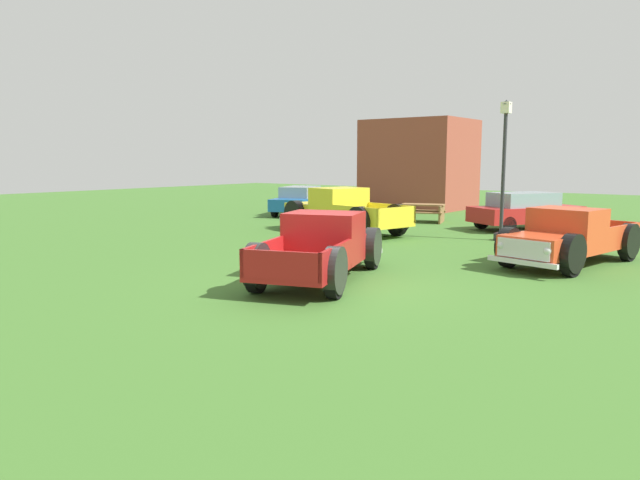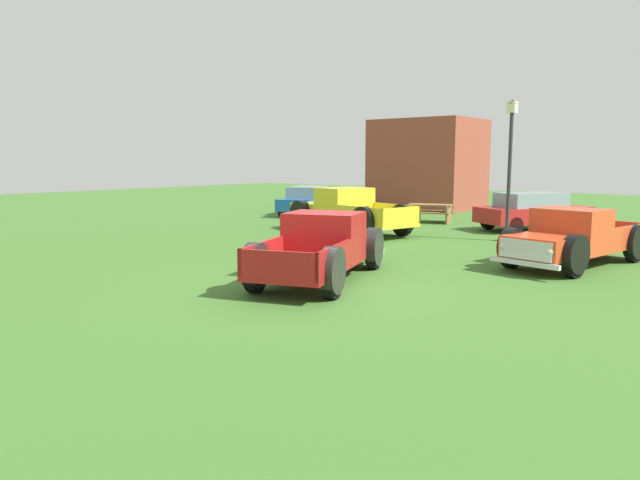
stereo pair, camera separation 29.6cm
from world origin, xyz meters
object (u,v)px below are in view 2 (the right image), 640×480
object	(u,v)px
pickup_truck_foreground	(325,246)
pickup_truck_behind_left	(569,239)
sedan_distant_a	(533,211)
lamp_post_near	(510,168)
sedan_distant_b	(307,200)
picnic_table	(430,211)
pickup_truck_behind_right	(343,211)

from	to	relation	value
pickup_truck_foreground	pickup_truck_behind_left	xyz separation A→B (m)	(3.95, 4.84, -0.01)
sedan_distant_a	pickup_truck_foreground	bearing A→B (deg)	-92.92
lamp_post_near	sedan_distant_b	bearing A→B (deg)	164.90
sedan_distant_b	sedan_distant_a	bearing A→B (deg)	2.97
lamp_post_near	picnic_table	size ratio (longest dim) A/B	2.11
pickup_truck_behind_left	lamp_post_near	world-z (taller)	lamp_post_near
pickup_truck_behind_right	sedan_distant_a	distance (m)	7.26
pickup_truck_behind_left	sedan_distant_b	size ratio (longest dim) A/B	1.13
pickup_truck_behind_left	lamp_post_near	bearing A→B (deg)	129.52
pickup_truck_foreground	sedan_distant_b	world-z (taller)	pickup_truck_foreground
pickup_truck_foreground	sedan_distant_b	distance (m)	15.28
pickup_truck_behind_left	sedan_distant_a	world-z (taller)	pickup_truck_behind_left
sedan_distant_a	picnic_table	world-z (taller)	sedan_distant_a
pickup_truck_behind_right	lamp_post_near	xyz separation A→B (m)	(5.67, 1.41, 1.62)
sedan_distant_b	lamp_post_near	xyz separation A→B (m)	(11.13, -3.00, 1.68)
sedan_distant_a	lamp_post_near	xyz separation A→B (m)	(0.38, -3.56, 1.65)
pickup_truck_behind_right	sedan_distant_a	xyz separation A→B (m)	(5.29, 4.97, -0.04)
pickup_truck_behind_right	sedan_distant_b	xyz separation A→B (m)	(-5.46, 4.42, -0.06)
picnic_table	sedan_distant_a	bearing A→B (deg)	-1.24
pickup_truck_behind_left	pickup_truck_behind_right	size ratio (longest dim) A/B	0.88
sedan_distant_a	lamp_post_near	bearing A→B (deg)	-83.84
pickup_truck_behind_right	sedan_distant_b	size ratio (longest dim) A/B	1.28
pickup_truck_behind_left	sedan_distant_b	distance (m)	15.55
lamp_post_near	sedan_distant_a	bearing A→B (deg)	96.16
pickup_truck_behind_right	lamp_post_near	distance (m)	6.06
pickup_truck_foreground	picnic_table	size ratio (longest dim) A/B	2.38
pickup_truck_foreground	sedan_distant_a	xyz separation A→B (m)	(0.61, 11.99, 0.04)
pickup_truck_behind_right	picnic_table	xyz separation A→B (m)	(0.89, 5.07, -0.29)
pickup_truck_behind_left	picnic_table	size ratio (longest dim) A/B	2.31
lamp_post_near	pickup_truck_behind_right	bearing A→B (deg)	-166.00
pickup_truck_behind_left	pickup_truck_behind_right	xyz separation A→B (m)	(-8.63, 2.17, 0.09)
lamp_post_near	pickup_truck_behind_left	bearing A→B (deg)	-50.48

